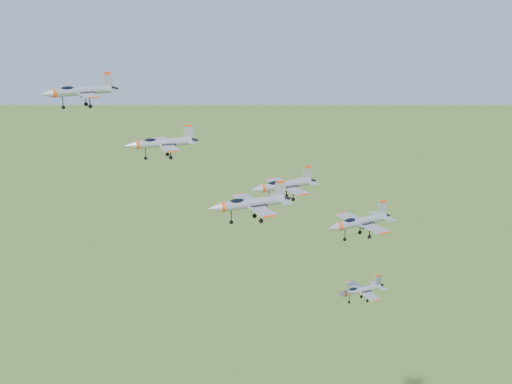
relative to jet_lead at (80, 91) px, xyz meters
name	(u,v)px	position (x,y,z in m)	size (l,w,h in m)	color
jet_lead	(80,91)	(0.00, 0.00, 0.00)	(12.89, 10.70, 3.44)	#9B9FA7
jet_left_high	(161,143)	(8.78, -15.26, -6.00)	(11.39, 9.40, 3.05)	#9B9FA7
jet_right_high	(250,203)	(18.33, -26.08, -13.39)	(13.16, 10.79, 3.53)	#9B9FA7
jet_left_low	(284,185)	(33.87, -4.96, -18.26)	(13.72, 11.36, 3.67)	#9B9FA7
jet_right_low	(359,222)	(38.66, -22.96, -20.07)	(13.14, 10.97, 3.51)	#9B9FA7
jet_trail	(360,290)	(47.25, -10.73, -38.79)	(10.98, 9.05, 2.94)	#9B9FA7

